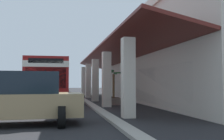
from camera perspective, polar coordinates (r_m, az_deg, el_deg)
ground at (r=24.46m, az=2.11°, el=-6.67°), size 120.00×120.00×0.00m
curb_strip at (r=21.51m, az=-6.20°, el=-6.99°), size 31.51×0.50×0.12m
plaza_building at (r=24.48m, az=16.88°, el=1.87°), size 26.56×15.16×7.17m
transit_bus at (r=20.02m, az=-13.80°, el=-2.08°), size 11.26×2.99×3.34m
parked_suv_tan at (r=9.90m, az=-21.31°, el=-5.91°), size 2.76×4.83×1.97m
potted_palm at (r=17.99m, az=0.37°, el=-5.98°), size 1.97×2.02×2.56m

